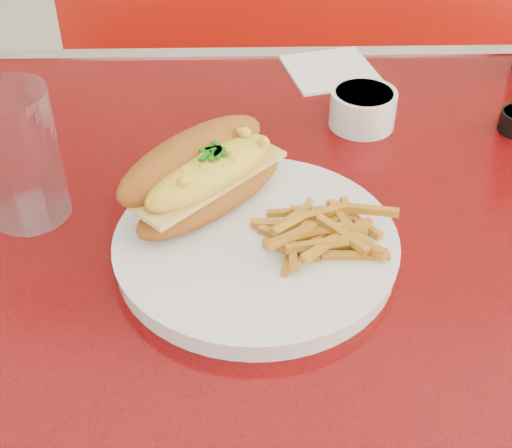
{
  "coord_description": "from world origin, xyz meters",
  "views": [
    {
      "loc": [
        -0.18,
        -0.61,
        1.26
      ],
      "look_at": [
        -0.17,
        -0.06,
        0.81
      ],
      "focal_mm": 50.0,
      "sensor_mm": 36.0,
      "label": 1
    }
  ],
  "objects_px": {
    "gravy_ramekin": "(363,107)",
    "sauce_cup_left": "(210,149)",
    "mac_hoagie": "(204,174)",
    "dinner_plate": "(256,246)",
    "water_tumbler": "(19,156)",
    "fork": "(324,228)",
    "booth_bench_far": "(318,162)",
    "diner_table": "(391,316)"
  },
  "relations": [
    {
      "from": "dinner_plate",
      "to": "sauce_cup_left",
      "type": "xyz_separation_m",
      "value": [
        -0.05,
        0.17,
        0.0
      ]
    },
    {
      "from": "diner_table",
      "to": "booth_bench_far",
      "type": "height_order",
      "value": "booth_bench_far"
    },
    {
      "from": "gravy_ramekin",
      "to": "sauce_cup_left",
      "type": "distance_m",
      "value": 0.21
    },
    {
      "from": "booth_bench_far",
      "to": "gravy_ramekin",
      "type": "xyz_separation_m",
      "value": [
        -0.03,
        -0.62,
        0.51
      ]
    },
    {
      "from": "sauce_cup_left",
      "to": "water_tumbler",
      "type": "height_order",
      "value": "water_tumbler"
    },
    {
      "from": "mac_hoagie",
      "to": "booth_bench_far",
      "type": "bearing_deg",
      "value": 29.54
    },
    {
      "from": "fork",
      "to": "gravy_ramekin",
      "type": "bearing_deg",
      "value": -18.56
    },
    {
      "from": "diner_table",
      "to": "dinner_plate",
      "type": "bearing_deg",
      "value": -159.97
    },
    {
      "from": "sauce_cup_left",
      "to": "water_tumbler",
      "type": "relative_size",
      "value": 0.48
    },
    {
      "from": "fork",
      "to": "water_tumbler",
      "type": "distance_m",
      "value": 0.32
    },
    {
      "from": "dinner_plate",
      "to": "fork",
      "type": "relative_size",
      "value": 2.26
    },
    {
      "from": "mac_hoagie",
      "to": "gravy_ramekin",
      "type": "height_order",
      "value": "mac_hoagie"
    },
    {
      "from": "booth_bench_far",
      "to": "water_tumbler",
      "type": "relative_size",
      "value": 8.08
    },
    {
      "from": "water_tumbler",
      "to": "dinner_plate",
      "type": "bearing_deg",
      "value": -17.02
    },
    {
      "from": "diner_table",
      "to": "mac_hoagie",
      "type": "height_order",
      "value": "mac_hoagie"
    },
    {
      "from": "mac_hoagie",
      "to": "sauce_cup_left",
      "type": "height_order",
      "value": "mac_hoagie"
    },
    {
      "from": "dinner_plate",
      "to": "mac_hoagie",
      "type": "relative_size",
      "value": 1.65
    },
    {
      "from": "sauce_cup_left",
      "to": "water_tumbler",
      "type": "distance_m",
      "value": 0.22
    },
    {
      "from": "mac_hoagie",
      "to": "sauce_cup_left",
      "type": "xyz_separation_m",
      "value": [
        0.0,
        0.11,
        -0.04
      ]
    },
    {
      "from": "booth_bench_far",
      "to": "fork",
      "type": "relative_size",
      "value": 7.9
    },
    {
      "from": "gravy_ramekin",
      "to": "dinner_plate",
      "type": "bearing_deg",
      "value": -119.63
    },
    {
      "from": "sauce_cup_left",
      "to": "gravy_ramekin",
      "type": "bearing_deg",
      "value": 21.67
    },
    {
      "from": "diner_table",
      "to": "sauce_cup_left",
      "type": "xyz_separation_m",
      "value": [
        -0.22,
        0.11,
        0.18
      ]
    },
    {
      "from": "water_tumbler",
      "to": "fork",
      "type": "bearing_deg",
      "value": -10.61
    },
    {
      "from": "diner_table",
      "to": "sauce_cup_left",
      "type": "relative_size",
      "value": 17.19
    },
    {
      "from": "diner_table",
      "to": "fork",
      "type": "height_order",
      "value": "fork"
    },
    {
      "from": "dinner_plate",
      "to": "fork",
      "type": "bearing_deg",
      "value": 12.59
    },
    {
      "from": "booth_bench_far",
      "to": "gravy_ramekin",
      "type": "relative_size",
      "value": 11.12
    },
    {
      "from": "diner_table",
      "to": "dinner_plate",
      "type": "distance_m",
      "value": 0.25
    },
    {
      "from": "diner_table",
      "to": "mac_hoagie",
      "type": "relative_size",
      "value": 5.92
    },
    {
      "from": "mac_hoagie",
      "to": "gravy_ramekin",
      "type": "relative_size",
      "value": 1.92
    },
    {
      "from": "diner_table",
      "to": "fork",
      "type": "relative_size",
      "value": 8.1
    },
    {
      "from": "sauce_cup_left",
      "to": "water_tumbler",
      "type": "xyz_separation_m",
      "value": [
        -0.19,
        -0.1,
        0.06
      ]
    },
    {
      "from": "booth_bench_far",
      "to": "water_tumbler",
      "type": "bearing_deg",
      "value": -117.39
    },
    {
      "from": "diner_table",
      "to": "gravy_ramekin",
      "type": "relative_size",
      "value": 11.4
    },
    {
      "from": "diner_table",
      "to": "gravy_ramekin",
      "type": "xyz_separation_m",
      "value": [
        -0.03,
        0.19,
        0.19
      ]
    },
    {
      "from": "booth_bench_far",
      "to": "fork",
      "type": "bearing_deg",
      "value": -96.55
    },
    {
      "from": "booth_bench_far",
      "to": "fork",
      "type": "distance_m",
      "value": 1.0
    },
    {
      "from": "booth_bench_far",
      "to": "sauce_cup_left",
      "type": "xyz_separation_m",
      "value": [
        -0.22,
        -0.7,
        0.5
      ]
    },
    {
      "from": "booth_bench_far",
      "to": "dinner_plate",
      "type": "bearing_deg",
      "value": -100.96
    },
    {
      "from": "dinner_plate",
      "to": "sauce_cup_left",
      "type": "distance_m",
      "value": 0.18
    },
    {
      "from": "gravy_ramekin",
      "to": "water_tumbler",
      "type": "height_order",
      "value": "water_tumbler"
    }
  ]
}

